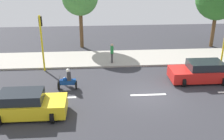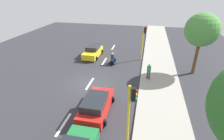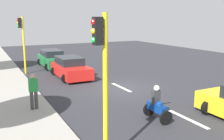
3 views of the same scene
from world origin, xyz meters
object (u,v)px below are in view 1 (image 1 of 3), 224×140
car_red (201,72)px  pedestrian_near_signal (112,52)px  car_yellow_cab (27,105)px  traffic_light_midblock (41,35)px  motorcycle (68,81)px

car_red → pedestrian_near_signal: (3.85, 6.29, 0.35)m
car_yellow_cab → traffic_light_midblock: bearing=1.0°
car_red → pedestrian_near_signal: size_ratio=2.59×
car_yellow_cab → motorcycle: bearing=-32.1°
motorcycle → traffic_light_midblock: bearing=31.0°
traffic_light_midblock → motorcycle: bearing=-149.0°
pedestrian_near_signal → traffic_light_midblock: 5.94m
car_red → pedestrian_near_signal: bearing=58.6°
car_yellow_cab → traffic_light_midblock: (6.86, 0.12, 2.22)m
car_yellow_cab → traffic_light_midblock: 7.21m
motorcycle → traffic_light_midblock: 4.77m
car_yellow_cab → pedestrian_near_signal: bearing=-34.8°
pedestrian_near_signal → motorcycle: bearing=143.3°
motorcycle → traffic_light_midblock: (3.59, 2.16, 2.29)m
car_yellow_cab → car_red: size_ratio=0.98×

